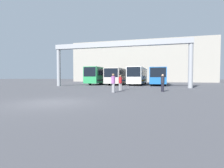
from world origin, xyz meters
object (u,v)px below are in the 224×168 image
(bus_slot_0, at_px, (101,75))
(bus_slot_2, at_px, (138,75))
(pedestrian_far_center, at_px, (120,82))
(bus_slot_3, at_px, (158,75))
(pedestrian_mid_right, at_px, (163,82))
(pedestrian_near_right, at_px, (113,82))
(bus_slot_1, at_px, (119,76))

(bus_slot_0, xyz_separation_m, bus_slot_2, (7.49, 0.22, -0.05))
(bus_slot_2, bearing_deg, bus_slot_0, -178.33)
(bus_slot_2, bearing_deg, pedestrian_far_center, -90.15)
(bus_slot_0, xyz_separation_m, pedestrian_far_center, (7.45, -15.22, -0.99))
(bus_slot_0, distance_m, bus_slot_3, 11.25)
(bus_slot_3, bearing_deg, pedestrian_far_center, -104.43)
(bus_slot_0, bearing_deg, pedestrian_mid_right, -52.64)
(bus_slot_2, xyz_separation_m, pedestrian_far_center, (-0.04, -15.44, -0.94))
(bus_slot_3, distance_m, pedestrian_mid_right, 15.00)
(pedestrian_far_center, bearing_deg, bus_slot_2, -116.37)
(pedestrian_far_center, distance_m, pedestrian_mid_right, 4.37)
(bus_slot_2, distance_m, bus_slot_3, 3.82)
(bus_slot_3, bearing_deg, pedestrian_near_right, -102.96)
(pedestrian_near_right, bearing_deg, bus_slot_0, 153.13)
(bus_slot_0, height_order, bus_slot_2, bus_slot_0)
(pedestrian_far_center, bearing_deg, bus_slot_1, -102.64)
(bus_slot_0, distance_m, bus_slot_1, 3.75)
(bus_slot_3, distance_m, pedestrian_near_right, 17.56)
(bus_slot_0, relative_size, bus_slot_2, 0.96)
(bus_slot_3, height_order, pedestrian_mid_right, bus_slot_3)
(pedestrian_near_right, bearing_deg, pedestrian_mid_right, 65.84)
(bus_slot_1, relative_size, pedestrian_far_center, 7.30)
(bus_slot_2, bearing_deg, bus_slot_1, -178.52)
(bus_slot_2, xyz_separation_m, pedestrian_near_right, (-0.19, -17.82, -0.87))
(pedestrian_far_center, bearing_deg, pedestrian_mid_right, 150.38)
(bus_slot_1, xyz_separation_m, pedestrian_mid_right, (8.07, -15.60, -0.80))
(pedestrian_near_right, bearing_deg, pedestrian_far_center, 127.05)
(bus_slot_1, height_order, bus_slot_3, bus_slot_3)
(bus_slot_0, xyz_separation_m, pedestrian_near_right, (7.31, -17.60, -0.92))
(bus_slot_1, height_order, bus_slot_2, bus_slot_2)
(bus_slot_0, distance_m, pedestrian_far_center, 16.97)
(bus_slot_0, xyz_separation_m, bus_slot_3, (11.24, -0.51, -0.13))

